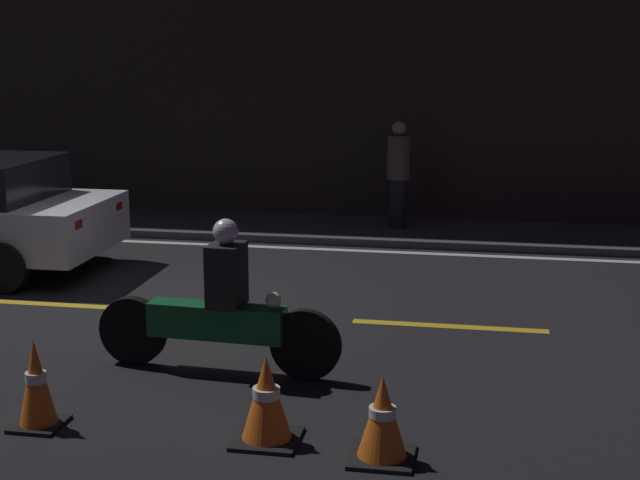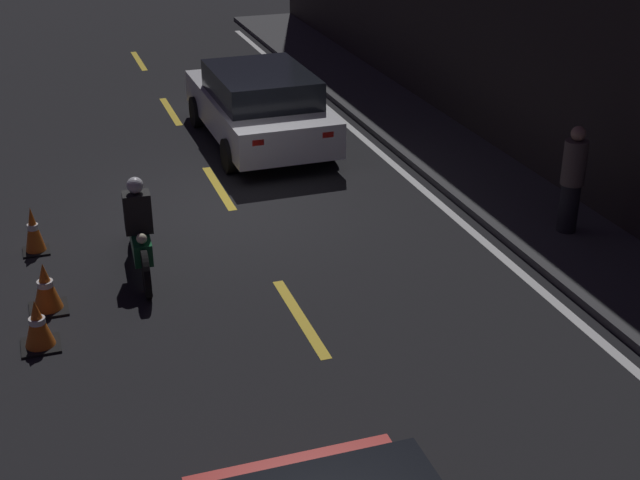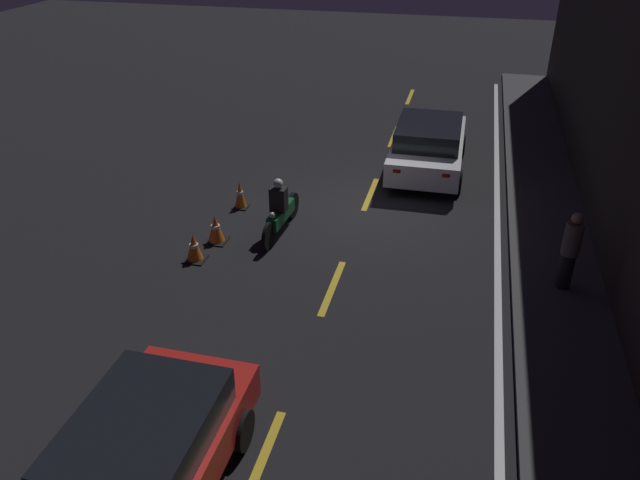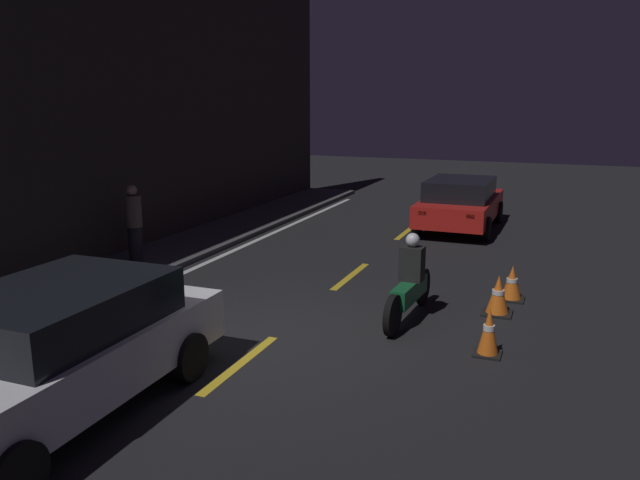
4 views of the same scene
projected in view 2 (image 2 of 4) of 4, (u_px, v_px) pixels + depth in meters
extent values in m
plane|color=black|center=(233.00, 211.00, 14.05)|extent=(56.00, 56.00, 0.00)
cube|color=#424244|center=(479.00, 175.00, 15.29)|extent=(28.00, 1.78, 0.11)
cube|color=gold|center=(139.00, 61.00, 22.59)|extent=(2.00, 0.14, 0.01)
cube|color=gold|center=(171.00, 111.00, 18.74)|extent=(2.00, 0.14, 0.01)
cube|color=gold|center=(219.00, 188.00, 14.90)|extent=(2.00, 0.14, 0.01)
cube|color=gold|center=(300.00, 317.00, 11.06)|extent=(2.00, 0.14, 0.01)
cube|color=silver|center=(419.00, 186.00, 14.98)|extent=(25.20, 0.14, 0.01)
cube|color=silver|center=(259.00, 111.00, 16.71)|extent=(4.34, 1.91, 0.63)
cube|color=black|center=(261.00, 84.00, 16.28)|extent=(2.39, 1.71, 0.51)
cube|color=red|center=(258.00, 142.00, 14.64)|extent=(0.06, 0.20, 0.10)
cube|color=red|center=(328.00, 134.00, 15.01)|extent=(0.06, 0.20, 0.10)
cylinder|color=black|center=(196.00, 112.00, 17.71)|extent=(0.61, 0.18, 0.61)
cylinder|color=black|center=(285.00, 103.00, 18.26)|extent=(0.61, 0.18, 0.61)
cylinder|color=black|center=(229.00, 156.00, 15.43)|extent=(0.61, 0.18, 0.61)
cylinder|color=black|center=(329.00, 144.00, 15.98)|extent=(0.61, 0.18, 0.61)
cube|color=red|center=(354.00, 456.00, 7.57)|extent=(0.06, 0.20, 0.10)
cylinder|color=black|center=(146.00, 274.00, 11.43)|extent=(0.63, 0.12, 0.63)
cylinder|color=black|center=(136.00, 224.00, 12.82)|extent=(0.63, 0.14, 0.63)
cube|color=#14592D|center=(140.00, 238.00, 12.06)|extent=(1.24, 0.31, 0.30)
sphere|color=#F2EABF|center=(142.00, 239.00, 11.51)|extent=(0.14, 0.14, 0.14)
cube|color=black|center=(138.00, 212.00, 11.79)|extent=(0.30, 0.38, 0.55)
sphere|color=silver|center=(135.00, 185.00, 11.62)|extent=(0.22, 0.22, 0.22)
cube|color=black|center=(36.00, 251.00, 12.72)|extent=(0.37, 0.37, 0.03)
cone|color=orange|center=(33.00, 229.00, 12.57)|extent=(0.29, 0.29, 0.66)
cylinder|color=white|center=(33.00, 227.00, 12.55)|extent=(0.16, 0.16, 0.08)
cube|color=black|center=(49.00, 309.00, 11.23)|extent=(0.48, 0.48, 0.03)
cone|color=orange|center=(45.00, 286.00, 11.09)|extent=(0.37, 0.37, 0.62)
cylinder|color=white|center=(45.00, 284.00, 11.07)|extent=(0.20, 0.20, 0.07)
cube|color=black|center=(41.00, 345.00, 10.45)|extent=(0.45, 0.45, 0.03)
cone|color=orange|center=(37.00, 323.00, 10.32)|extent=(0.35, 0.35, 0.58)
cylinder|color=white|center=(37.00, 321.00, 10.31)|extent=(0.19, 0.19, 0.07)
cylinder|color=black|center=(569.00, 207.00, 12.96)|extent=(0.28, 0.28, 0.74)
cylinder|color=#594C47|center=(575.00, 163.00, 12.66)|extent=(0.34, 0.34, 0.66)
sphere|color=tan|center=(578.00, 134.00, 12.47)|extent=(0.21, 0.21, 0.21)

